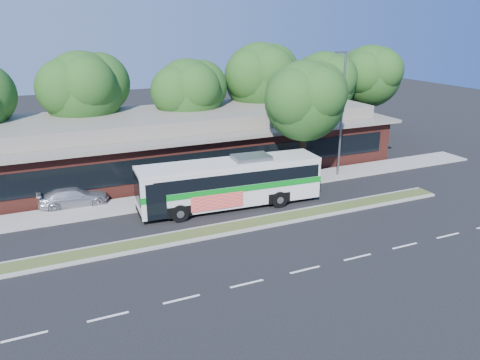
{
  "coord_description": "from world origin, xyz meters",
  "views": [
    {
      "loc": [
        -10.66,
        -21.38,
        10.97
      ],
      "look_at": [
        0.15,
        2.78,
        2.0
      ],
      "focal_mm": 35.0,
      "sensor_mm": 36.0,
      "label": 1
    }
  ],
  "objects_px": {
    "sedan": "(74,197)",
    "sidewalk_tree": "(309,99)",
    "lamp_post": "(342,111)",
    "transit_bus": "(231,180)"
  },
  "relations": [
    {
      "from": "lamp_post",
      "to": "transit_bus",
      "type": "xyz_separation_m",
      "value": [
        -9.64,
        -2.31,
        -3.13
      ]
    },
    {
      "from": "transit_bus",
      "to": "lamp_post",
      "type": "bearing_deg",
      "value": 16.9
    },
    {
      "from": "sedan",
      "to": "sidewalk_tree",
      "type": "relative_size",
      "value": 0.49
    },
    {
      "from": "sedan",
      "to": "sidewalk_tree",
      "type": "xyz_separation_m",
      "value": [
        15.39,
        -2.37,
        5.48
      ]
    },
    {
      "from": "lamp_post",
      "to": "transit_bus",
      "type": "distance_m",
      "value": 10.39
    },
    {
      "from": "lamp_post",
      "to": "sedan",
      "type": "bearing_deg",
      "value": 174.46
    },
    {
      "from": "lamp_post",
      "to": "sidewalk_tree",
      "type": "height_order",
      "value": "lamp_post"
    },
    {
      "from": "sedan",
      "to": "transit_bus",
      "type": "bearing_deg",
      "value": -113.25
    },
    {
      "from": "transit_bus",
      "to": "sidewalk_tree",
      "type": "xyz_separation_m",
      "value": [
        6.46,
        1.74,
        4.32
      ]
    },
    {
      "from": "lamp_post",
      "to": "sedan",
      "type": "xyz_separation_m",
      "value": [
        -18.56,
        1.8,
        -4.29
      ]
    }
  ]
}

